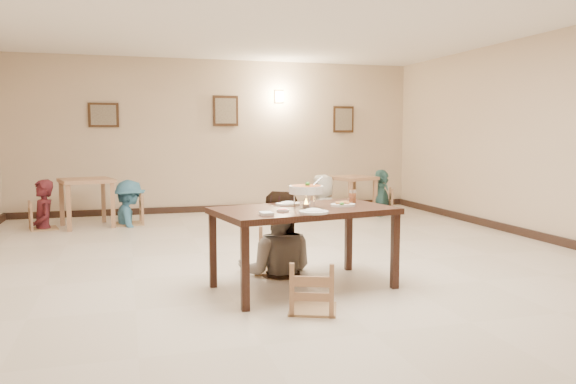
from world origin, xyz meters
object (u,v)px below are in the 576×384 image
object	(u,v)px
main_diner	(277,191)
bg_chair_lr	(129,197)
bg_diner_c	(323,174)
chair_far	(275,232)
bg_table_left	(86,187)
bg_diner_a	(42,180)
curry_warmer	(306,190)
drink_glass	(353,197)
bg_diner_b	(128,180)
bg_table_right	(352,184)
bg_diner_d	(381,170)
bg_chair_rl	(323,190)
bg_chair_rr	(381,190)
bg_chair_ll	(43,203)
chair_near	(313,262)
main_table	(304,216)

from	to	relation	value
main_diner	bg_chair_lr	bearing A→B (deg)	-50.86
bg_diner_c	main_diner	bearing A→B (deg)	-22.59
chair_far	bg_table_left	world-z (taller)	chair_far
bg_diner_a	bg_diner_c	xyz separation A→B (m)	(4.89, 0.14, -0.03)
curry_warmer	bg_chair_lr	bearing A→B (deg)	110.14
chair_far	drink_glass	size ratio (longest dim) A/B	6.24
curry_warmer	bg_diner_b	world-z (taller)	bg_diner_b
bg_table_right	bg_diner_a	distance (m)	5.49
bg_table_right	bg_diner_a	xyz separation A→B (m)	(-5.48, -0.15, 0.21)
bg_diner_d	drink_glass	bearing A→B (deg)	177.24
chair_far	bg_chair_lr	world-z (taller)	bg_chair_lr
bg_table_left	bg_diner_c	bearing A→B (deg)	0.88
bg_diner_a	bg_diner_b	distance (m)	1.36
drink_glass	bg_chair_rl	distance (m)	4.65
drink_glass	bg_chair_rr	size ratio (longest dim) A/B	0.16
main_diner	bg_table_right	world-z (taller)	main_diner
chair_far	curry_warmer	xyz separation A→B (m)	(0.13, -0.72, 0.55)
bg_table_right	drink_glass	bearing A→B (deg)	-112.64
curry_warmer	bg_chair_rr	size ratio (longest dim) A/B	0.41
bg_table_right	bg_chair_ll	xyz separation A→B (m)	(-5.48, -0.15, -0.16)
chair_near	bg_diner_c	world-z (taller)	bg_diner_c
bg_chair_lr	bg_chair_rl	world-z (taller)	bg_chair_rl
bg_chair_ll	bg_diner_d	xyz separation A→B (m)	(6.08, 0.13, 0.42)
curry_warmer	bg_chair_rr	bearing A→B (deg)	56.75
bg_diner_a	bg_chair_lr	bearing A→B (deg)	76.49
chair_near	main_diner	xyz separation A→B (m)	(0.04, 1.38, 0.49)
main_table	bg_chair_ll	bearing A→B (deg)	113.47
bg_table_right	bg_diner_b	bearing A→B (deg)	-179.66
main_diner	curry_warmer	size ratio (longest dim) A/B	4.82
main_table	chair_far	size ratio (longest dim) A/B	2.09
chair_far	curry_warmer	distance (m)	0.92
drink_glass	bg_diner_d	bearing A→B (deg)	61.07
bg_table_left	bg_chair_rl	distance (m)	4.21
curry_warmer	bg_table_left	size ratio (longest dim) A/B	0.39
bg_diner_a	bg_diner_c	bearing A→B (deg)	72.91
main_diner	chair_far	bearing A→B (deg)	-66.64
curry_warmer	bg_diner_c	world-z (taller)	bg_diner_c
main_table	bg_chair_rr	size ratio (longest dim) A/B	2.03
bg_diner_c	bg_diner_d	size ratio (longest dim) A/B	0.92
bg_diner_d	chair_near	bearing A→B (deg)	175.27
bg_table_right	bg_chair_rr	world-z (taller)	bg_chair_rr
bg_table_right	bg_diner_c	size ratio (longest dim) A/B	0.59
bg_chair_ll	bg_chair_rr	bearing A→B (deg)	-102.11
main_diner	bg_chair_lr	size ratio (longest dim) A/B	1.92
chair_far	bg_diner_c	xyz separation A→B (m)	(1.98, 3.91, 0.34)
chair_far	bg_chair_rl	distance (m)	4.38
chair_near	curry_warmer	xyz separation A→B (m)	(0.17, 0.72, 0.56)
drink_glass	bg_diner_b	xyz separation A→B (m)	(-2.27, 4.44, -0.12)
bg_chair_rr	bg_diner_d	distance (m)	0.39
bg_chair_lr	main_table	bearing A→B (deg)	15.67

